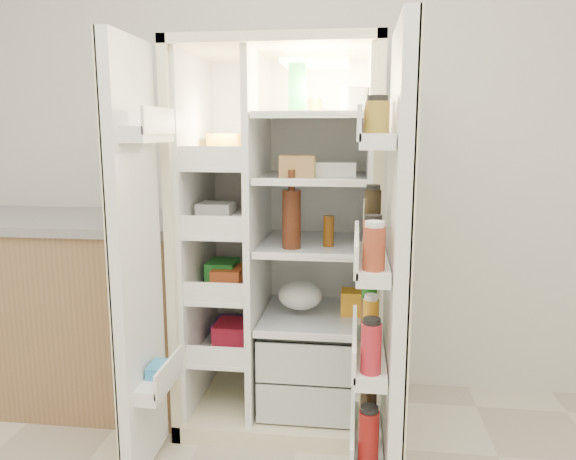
# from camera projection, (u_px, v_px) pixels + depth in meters

# --- Properties ---
(wall_back) EXTENTS (4.00, 0.02, 2.70)m
(wall_back) POSITION_uv_depth(u_px,v_px,m) (312.00, 143.00, 2.92)
(wall_back) COLOR silver
(wall_back) RESTS_ON floor
(refrigerator) EXTENTS (0.92, 0.70, 1.80)m
(refrigerator) POSITION_uv_depth(u_px,v_px,m) (286.00, 268.00, 2.70)
(refrigerator) COLOR beige
(refrigerator) RESTS_ON floor
(freezer_door) EXTENTS (0.15, 0.40, 1.72)m
(freezer_door) POSITION_uv_depth(u_px,v_px,m) (137.00, 265.00, 2.15)
(freezer_door) COLOR white
(freezer_door) RESTS_ON floor
(fridge_door) EXTENTS (0.17, 0.58, 1.72)m
(fridge_door) POSITION_uv_depth(u_px,v_px,m) (390.00, 284.00, 1.94)
(fridge_door) COLOR white
(fridge_door) RESTS_ON floor
(kitchen_counter) EXTENTS (1.35, 0.72, 0.98)m
(kitchen_counter) POSITION_uv_depth(u_px,v_px,m) (80.00, 307.00, 2.90)
(kitchen_counter) COLOR #8E6947
(kitchen_counter) RESTS_ON floor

